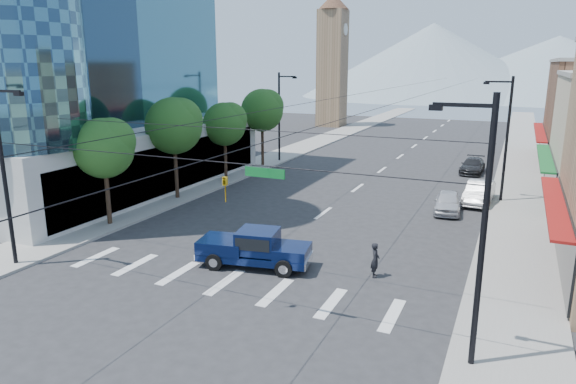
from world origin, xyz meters
name	(u,v)px	position (x,y,z in m)	size (l,w,h in m)	color
ground	(211,296)	(0.00, 0.00, 0.00)	(160.00, 160.00, 0.00)	#28282B
sidewalk_left	(305,146)	(-12.00, 40.00, 0.07)	(4.00, 120.00, 0.15)	gray
sidewalk_right	(520,161)	(12.00, 40.00, 0.07)	(4.00, 120.00, 0.15)	gray
office_tower	(21,5)	(-26.26, 13.85, 14.45)	(29.50, 27.00, 30.00)	#B7B7B2
clock_tower	(332,59)	(-16.50, 62.00, 10.64)	(4.80, 4.80, 20.40)	#8C6B4C
mountain_left	(432,60)	(-15.00, 150.00, 11.00)	(80.00, 80.00, 22.00)	gray
mountain_right	(556,67)	(20.00, 160.00, 9.00)	(90.00, 90.00, 18.00)	gray
tree_near	(106,146)	(-11.07, 6.10, 4.99)	(3.65, 3.64, 6.71)	black
tree_midnear	(176,124)	(-11.07, 13.10, 5.59)	(4.09, 4.09, 7.52)	black
tree_midfar	(226,123)	(-11.07, 20.10, 4.99)	(3.65, 3.64, 6.71)	black
tree_far	(264,109)	(-11.07, 27.10, 5.59)	(4.09, 4.09, 7.52)	black
signal_rig	(197,199)	(0.19, -1.00, 4.64)	(21.80, 0.20, 9.00)	black
lamp_pole_nw	(280,113)	(-10.67, 30.00, 4.94)	(2.00, 0.25, 9.00)	black
lamp_pole_ne	(505,135)	(10.67, 22.00, 4.94)	(2.00, 0.25, 9.00)	black
pickup_truck	(254,247)	(0.11, 3.81, 0.99)	(5.87, 2.96, 1.90)	#071238
pedestrian	(375,260)	(5.93, 5.00, 0.84)	(0.61, 0.40, 1.68)	black
parked_car_near	(448,202)	(7.60, 17.70, 0.72)	(1.69, 4.21, 1.43)	silver
parked_car_mid	(479,193)	(9.36, 21.00, 0.80)	(1.69, 4.85, 1.60)	white
parked_car_far	(473,166)	(7.94, 32.09, 0.68)	(1.92, 4.71, 1.37)	#272729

